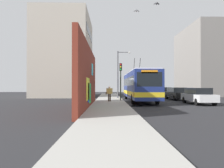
{
  "coord_description": "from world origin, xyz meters",
  "views": [
    {
      "loc": [
        -20.86,
        1.7,
        1.74
      ],
      "look_at": [
        -0.93,
        1.36,
        1.96
      ],
      "focal_mm": 32.37,
      "sensor_mm": 36.0,
      "label": 1
    }
  ],
  "objects_px": {
    "city_bus": "(139,85)",
    "street_lamp": "(119,71)",
    "parked_car_white": "(198,96)",
    "parked_car_black": "(176,93)",
    "pedestrian_midblock": "(109,93)",
    "parked_car_dark_gray": "(163,92)",
    "parked_car_champagne": "(156,91)",
    "traffic_light": "(121,75)"
  },
  "relations": [
    {
      "from": "pedestrian_midblock",
      "to": "street_lamp",
      "type": "xyz_separation_m",
      "value": [
        6.14,
        -1.38,
        2.76
      ]
    },
    {
      "from": "parked_car_white",
      "to": "parked_car_champagne",
      "type": "bearing_deg",
      "value": 0.0
    },
    {
      "from": "parked_car_champagne",
      "to": "traffic_light",
      "type": "distance_m",
      "value": 16.39
    },
    {
      "from": "parked_car_champagne",
      "to": "pedestrian_midblock",
      "type": "distance_m",
      "value": 18.03
    },
    {
      "from": "city_bus",
      "to": "street_lamp",
      "type": "relative_size",
      "value": 1.88
    },
    {
      "from": "parked_car_champagne",
      "to": "street_lamp",
      "type": "bearing_deg",
      "value": 143.24
    },
    {
      "from": "parked_car_dark_gray",
      "to": "city_bus",
      "type": "bearing_deg",
      "value": 149.03
    },
    {
      "from": "city_bus",
      "to": "traffic_light",
      "type": "relative_size",
      "value": 2.87
    },
    {
      "from": "city_bus",
      "to": "street_lamp",
      "type": "bearing_deg",
      "value": 25.76
    },
    {
      "from": "parked_car_dark_gray",
      "to": "parked_car_champagne",
      "type": "relative_size",
      "value": 1.17
    },
    {
      "from": "pedestrian_midblock",
      "to": "parked_car_champagne",
      "type": "bearing_deg",
      "value": -28.57
    },
    {
      "from": "street_lamp",
      "to": "city_bus",
      "type": "bearing_deg",
      "value": -154.24
    },
    {
      "from": "pedestrian_midblock",
      "to": "parked_car_white",
      "type": "bearing_deg",
      "value": -101.47
    },
    {
      "from": "city_bus",
      "to": "street_lamp",
      "type": "distance_m",
      "value": 5.09
    },
    {
      "from": "parked_car_white",
      "to": "pedestrian_midblock",
      "type": "height_order",
      "value": "pedestrian_midblock"
    },
    {
      "from": "parked_car_white",
      "to": "parked_car_dark_gray",
      "type": "relative_size",
      "value": 0.93
    },
    {
      "from": "parked_car_black",
      "to": "city_bus",
      "type": "bearing_deg",
      "value": 116.2
    },
    {
      "from": "parked_car_black",
      "to": "parked_car_dark_gray",
      "type": "relative_size",
      "value": 1.0
    },
    {
      "from": "parked_car_dark_gray",
      "to": "pedestrian_midblock",
      "type": "distance_m",
      "value": 13.65
    },
    {
      "from": "traffic_light",
      "to": "city_bus",
      "type": "bearing_deg",
      "value": -74.96
    },
    {
      "from": "parked_car_dark_gray",
      "to": "parked_car_champagne",
      "type": "xyz_separation_m",
      "value": [
        5.25,
        0.0,
        -0.01
      ]
    },
    {
      "from": "pedestrian_midblock",
      "to": "traffic_light",
      "type": "relative_size",
      "value": 0.38
    },
    {
      "from": "parked_car_white",
      "to": "street_lamp",
      "type": "bearing_deg",
      "value": 42.53
    },
    {
      "from": "traffic_light",
      "to": "parked_car_champagne",
      "type": "bearing_deg",
      "value": -26.89
    },
    {
      "from": "parked_car_dark_gray",
      "to": "parked_car_white",
      "type": "bearing_deg",
      "value": 180.0
    },
    {
      "from": "parked_car_white",
      "to": "parked_car_black",
      "type": "bearing_deg",
      "value": -0.0
    },
    {
      "from": "parked_car_white",
      "to": "street_lamp",
      "type": "relative_size",
      "value": 0.71
    },
    {
      "from": "parked_car_champagne",
      "to": "parked_car_dark_gray",
      "type": "bearing_deg",
      "value": -180.0
    },
    {
      "from": "parked_car_white",
      "to": "parked_car_champagne",
      "type": "relative_size",
      "value": 1.09
    },
    {
      "from": "traffic_light",
      "to": "parked_car_black",
      "type": "bearing_deg",
      "value": -66.89
    },
    {
      "from": "parked_car_dark_gray",
      "to": "parked_car_champagne",
      "type": "distance_m",
      "value": 5.25
    },
    {
      "from": "parked_car_white",
      "to": "parked_car_dark_gray",
      "type": "bearing_deg",
      "value": -0.0
    },
    {
      "from": "pedestrian_midblock",
      "to": "traffic_light",
      "type": "bearing_deg",
      "value": -43.55
    },
    {
      "from": "parked_car_champagne",
      "to": "city_bus",
      "type": "bearing_deg",
      "value": 159.51
    },
    {
      "from": "parked_car_black",
      "to": "parked_car_white",
      "type": "bearing_deg",
      "value": 180.0
    },
    {
      "from": "parked_car_dark_gray",
      "to": "pedestrian_midblock",
      "type": "height_order",
      "value": "pedestrian_midblock"
    },
    {
      "from": "city_bus",
      "to": "traffic_light",
      "type": "height_order",
      "value": "city_bus"
    },
    {
      "from": "parked_car_white",
      "to": "street_lamp",
      "type": "xyz_separation_m",
      "value": [
        7.89,
        7.24,
        2.99
      ]
    },
    {
      "from": "parked_car_white",
      "to": "traffic_light",
      "type": "bearing_deg",
      "value": 67.21
    },
    {
      "from": "city_bus",
      "to": "parked_car_champagne",
      "type": "relative_size",
      "value": 2.89
    },
    {
      "from": "traffic_light",
      "to": "parked_car_white",
      "type": "bearing_deg",
      "value": -112.79
    },
    {
      "from": "parked_car_black",
      "to": "pedestrian_midblock",
      "type": "distance_m",
      "value": 9.72
    }
  ]
}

